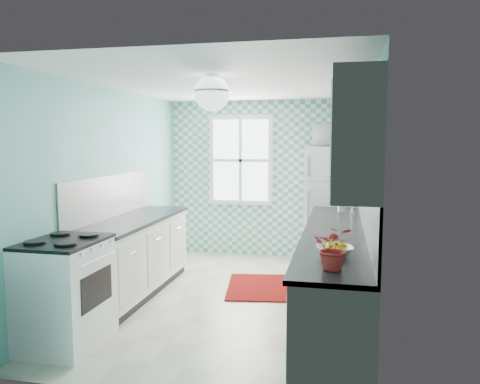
% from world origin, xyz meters
% --- Properties ---
extents(floor, '(3.00, 4.40, 0.02)m').
position_xyz_m(floor, '(0.00, 0.00, -0.01)').
color(floor, beige).
rests_on(floor, ground).
extents(ceiling, '(3.00, 4.40, 0.02)m').
position_xyz_m(ceiling, '(0.00, 0.00, 2.51)').
color(ceiling, white).
rests_on(ceiling, wall_back).
extents(wall_back, '(3.00, 0.02, 2.50)m').
position_xyz_m(wall_back, '(0.00, 2.21, 1.25)').
color(wall_back, '#69B4B0').
rests_on(wall_back, floor).
extents(wall_front, '(3.00, 0.02, 2.50)m').
position_xyz_m(wall_front, '(0.00, -2.21, 1.25)').
color(wall_front, '#69B4B0').
rests_on(wall_front, floor).
extents(wall_left, '(0.02, 4.40, 2.50)m').
position_xyz_m(wall_left, '(-1.51, 0.00, 1.25)').
color(wall_left, '#69B4B0').
rests_on(wall_left, floor).
extents(wall_right, '(0.02, 4.40, 2.50)m').
position_xyz_m(wall_right, '(1.51, 0.00, 1.25)').
color(wall_right, '#69B4B0').
rests_on(wall_right, floor).
extents(accent_wall, '(3.00, 0.01, 2.50)m').
position_xyz_m(accent_wall, '(0.00, 2.19, 1.25)').
color(accent_wall, '#4FA98D').
rests_on(accent_wall, wall_back).
extents(window, '(1.04, 0.05, 1.44)m').
position_xyz_m(window, '(-0.35, 2.16, 1.55)').
color(window, white).
rests_on(window, wall_back).
extents(backsplash_right, '(0.02, 3.60, 0.51)m').
position_xyz_m(backsplash_right, '(1.49, -0.40, 1.20)').
color(backsplash_right, white).
rests_on(backsplash_right, wall_right).
extents(backsplash_left, '(0.02, 2.15, 0.51)m').
position_xyz_m(backsplash_left, '(-1.49, -0.07, 1.20)').
color(backsplash_left, white).
rests_on(backsplash_left, wall_left).
extents(upper_cabinets_right, '(0.33, 3.20, 0.90)m').
position_xyz_m(upper_cabinets_right, '(1.33, -0.60, 1.90)').
color(upper_cabinets_right, white).
rests_on(upper_cabinets_right, wall_right).
extents(upper_cabinet_fridge, '(0.40, 0.74, 0.40)m').
position_xyz_m(upper_cabinet_fridge, '(1.30, 1.83, 2.25)').
color(upper_cabinet_fridge, white).
rests_on(upper_cabinet_fridge, wall_right).
extents(ceiling_light, '(0.34, 0.34, 0.35)m').
position_xyz_m(ceiling_light, '(0.00, -0.80, 2.32)').
color(ceiling_light, silver).
rests_on(ceiling_light, ceiling).
extents(base_cabinets_right, '(0.60, 3.60, 0.90)m').
position_xyz_m(base_cabinets_right, '(1.20, -0.40, 0.45)').
color(base_cabinets_right, white).
rests_on(base_cabinets_right, floor).
extents(countertop_right, '(0.63, 3.60, 0.04)m').
position_xyz_m(countertop_right, '(1.19, -0.40, 0.92)').
color(countertop_right, black).
rests_on(countertop_right, base_cabinets_right).
extents(base_cabinets_left, '(0.60, 2.15, 0.90)m').
position_xyz_m(base_cabinets_left, '(-1.20, -0.07, 0.45)').
color(base_cabinets_left, white).
rests_on(base_cabinets_left, floor).
extents(countertop_left, '(0.63, 2.15, 0.04)m').
position_xyz_m(countertop_left, '(-1.19, -0.07, 0.92)').
color(countertop_left, black).
rests_on(countertop_left, base_cabinets_left).
extents(fridge, '(0.78, 0.77, 1.78)m').
position_xyz_m(fridge, '(1.11, 1.81, 0.89)').
color(fridge, white).
rests_on(fridge, floor).
extents(stove, '(0.64, 0.80, 0.96)m').
position_xyz_m(stove, '(-1.20, -1.52, 0.50)').
color(stove, white).
rests_on(stove, floor).
extents(sink, '(0.51, 0.43, 0.53)m').
position_xyz_m(sink, '(1.20, 0.68, 0.93)').
color(sink, silver).
rests_on(sink, countertop_right).
extents(rug, '(0.92, 1.20, 0.02)m').
position_xyz_m(rug, '(0.24, 0.49, 0.01)').
color(rug, '#6F0E02').
rests_on(rug, floor).
extents(dish_towel, '(0.04, 0.22, 0.33)m').
position_xyz_m(dish_towel, '(0.89, 0.36, 0.48)').
color(dish_towel, teal).
rests_on(dish_towel, base_cabinets_right).
extents(fruit_bowl, '(0.35, 0.35, 0.07)m').
position_xyz_m(fruit_bowl, '(1.20, -1.40, 0.98)').
color(fruit_bowl, silver).
rests_on(fruit_bowl, countertop_right).
extents(potted_plant, '(0.30, 0.27, 0.32)m').
position_xyz_m(potted_plant, '(1.20, -1.86, 1.10)').
color(potted_plant, '#B01D2B').
rests_on(potted_plant, countertop_right).
extents(soap_bottle, '(0.10, 0.10, 0.18)m').
position_xyz_m(soap_bottle, '(1.25, 0.97, 1.03)').
color(soap_bottle, '#9BB8C2').
rests_on(soap_bottle, countertop_right).
extents(microwave, '(0.60, 0.41, 0.33)m').
position_xyz_m(microwave, '(1.11, 1.81, 1.94)').
color(microwave, white).
rests_on(microwave, fridge).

